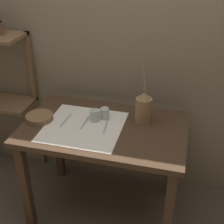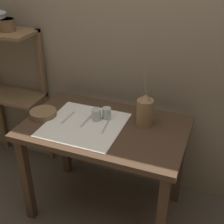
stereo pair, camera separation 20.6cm
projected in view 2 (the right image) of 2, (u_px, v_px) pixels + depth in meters
name	position (u px, v px, depth m)	size (l,w,h in m)	color
ground_plane	(106.00, 207.00, 2.53)	(12.00, 12.00, 0.00)	brown
stone_wall_back	(128.00, 47.00, 2.30)	(7.00, 0.06, 2.40)	#7A6B56
wooden_table	(105.00, 140.00, 2.20)	(1.12, 0.70, 0.78)	#422D1E
wooden_shelf_unit	(10.00, 75.00, 2.65)	(0.57, 0.29, 1.28)	brown
linen_cloth	(84.00, 125.00, 2.15)	(0.52, 0.51, 0.00)	white
pitcher_with_flowers	(145.00, 110.00, 2.11)	(0.11, 0.11, 0.45)	olive
wooden_bowl	(43.00, 113.00, 2.25)	(0.19, 0.19, 0.04)	brown
glass_tumbler_near	(96.00, 114.00, 2.18)	(0.07, 0.07, 0.08)	#B7C1BC
glass_tumbler_far	(107.00, 113.00, 2.20)	(0.06, 0.06, 0.08)	#B7C1BC
fork_inner	(68.00, 118.00, 2.22)	(0.02, 0.18, 0.00)	#A8A8AD
knife_center	(87.00, 121.00, 2.19)	(0.02, 0.18, 0.00)	#A8A8AD
spoon_inner	(108.00, 122.00, 2.17)	(0.04, 0.19, 0.02)	#A8A8AD
metal_pot_small	(7.00, 24.00, 2.37)	(0.13, 0.13, 0.09)	brown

